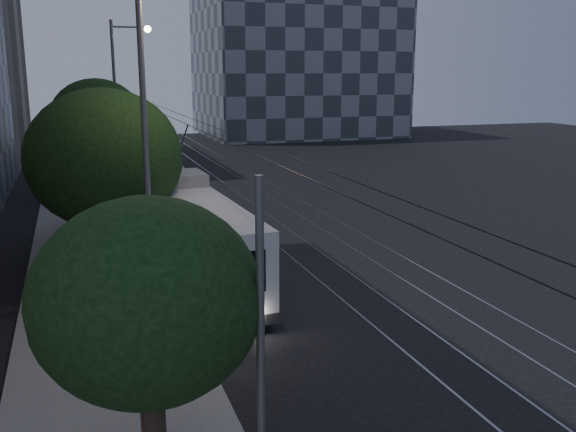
# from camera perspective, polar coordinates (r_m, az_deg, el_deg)

# --- Properties ---
(ground) EXTENTS (120.00, 120.00, 0.00)m
(ground) POSITION_cam_1_polar(r_m,az_deg,el_deg) (22.37, 3.58, -7.05)
(ground) COLOR black
(ground) RESTS_ON ground
(sidewalk) EXTENTS (5.00, 90.00, 0.15)m
(sidewalk) POSITION_cam_1_polar(r_m,az_deg,el_deg) (40.18, -17.53, 1.42)
(sidewalk) COLOR gray
(sidewalk) RESTS_ON ground
(tram_rails) EXTENTS (4.52, 90.00, 0.02)m
(tram_rails) POSITION_cam_1_polar(r_m,az_deg,el_deg) (41.54, -3.62, 2.26)
(tram_rails) COLOR #94959C
(tram_rails) RESTS_ON ground
(overhead_wires) EXTENTS (2.23, 90.00, 6.00)m
(overhead_wires) POSITION_cam_1_polar(r_m,az_deg,el_deg) (39.80, -14.20, 6.47)
(overhead_wires) COLOR black
(overhead_wires) RESTS_ON ground
(building_distant_right) EXTENTS (22.00, 18.00, 24.00)m
(building_distant_right) POSITION_cam_1_polar(r_m,az_deg,el_deg) (79.00, 0.69, 15.99)
(building_distant_right) COLOR #353A43
(building_distant_right) RESTS_ON ground
(trolleybus) EXTENTS (3.04, 12.09, 5.63)m
(trolleybus) POSITION_cam_1_polar(r_m,az_deg,el_deg) (23.87, -8.58, -1.73)
(trolleybus) COLOR silver
(trolleybus) RESTS_ON ground
(pickup_silver) EXTENTS (4.58, 6.93, 1.77)m
(pickup_silver) POSITION_cam_1_polar(r_m,az_deg,el_deg) (31.81, -10.91, 0.40)
(pickup_silver) COLOR #95979C
(pickup_silver) RESTS_ON ground
(car_white_a) EXTENTS (2.63, 4.78, 1.54)m
(car_white_a) POSITION_cam_1_polar(r_m,az_deg,el_deg) (39.38, -11.06, 2.59)
(car_white_a) COLOR silver
(car_white_a) RESTS_ON ground
(car_white_b) EXTENTS (2.49, 4.96, 1.38)m
(car_white_b) POSITION_cam_1_polar(r_m,az_deg,el_deg) (43.04, -11.37, 3.32)
(car_white_b) COLOR white
(car_white_b) RESTS_ON ground
(car_white_c) EXTENTS (1.83, 3.92, 1.24)m
(car_white_c) POSITION_cam_1_polar(r_m,az_deg,el_deg) (45.58, -11.70, 3.74)
(car_white_c) COLOR silver
(car_white_c) RESTS_ON ground
(car_white_d) EXTENTS (3.36, 4.97, 1.57)m
(car_white_d) POSITION_cam_1_polar(r_m,az_deg,el_deg) (50.61, -13.94, 4.69)
(car_white_d) COLOR #AEAEB2
(car_white_d) RESTS_ON ground
(tree_0) EXTENTS (3.95, 3.95, 5.58)m
(tree_0) POSITION_cam_1_polar(r_m,az_deg,el_deg) (11.18, -12.40, -7.41)
(tree_0) COLOR black
(tree_0) RESTS_ON ground
(tree_1) EXTENTS (5.67, 5.67, 7.01)m
(tree_1) POSITION_cam_1_polar(r_m,az_deg,el_deg) (24.40, -16.01, 4.93)
(tree_1) COLOR black
(tree_1) RESTS_ON ground
(tree_2) EXTENTS (5.04, 5.04, 6.69)m
(tree_2) POSITION_cam_1_polar(r_m,az_deg,el_deg) (29.85, -15.83, 6.21)
(tree_2) COLOR black
(tree_2) RESTS_ON ground
(tree_3) EXTENTS (5.66, 5.66, 7.16)m
(tree_3) POSITION_cam_1_polar(r_m,az_deg,el_deg) (41.43, -16.62, 8.14)
(tree_3) COLOR black
(tree_3) RESTS_ON ground
(tree_4) EXTENTS (5.33, 5.33, 7.01)m
(tree_4) POSITION_cam_1_polar(r_m,az_deg,el_deg) (43.61, -16.74, 8.33)
(tree_4) COLOR black
(tree_4) RESTS_ON ground
(tree_5) EXTENTS (3.85, 3.85, 5.54)m
(tree_5) POSITION_cam_1_polar(r_m,az_deg,el_deg) (56.21, -17.24, 8.35)
(tree_5) COLOR black
(tree_5) RESTS_ON ground
(streetlamp_near) EXTENTS (2.64, 0.44, 11.04)m
(streetlamp_near) POSITION_cam_1_polar(r_m,az_deg,el_deg) (21.12, -11.57, 9.84)
(streetlamp_near) COLOR slate
(streetlamp_near) RESTS_ON ground
(streetlamp_far) EXTENTS (2.57, 0.44, 10.72)m
(streetlamp_far) POSITION_cam_1_polar(r_m,az_deg,el_deg) (43.41, -14.57, 10.85)
(streetlamp_far) COLOR slate
(streetlamp_far) RESTS_ON ground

